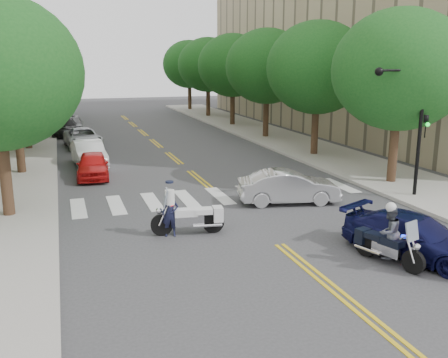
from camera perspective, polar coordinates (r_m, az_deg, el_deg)
name	(u,v)px	position (r m, az deg, el deg)	size (l,w,h in m)	color
ground	(279,245)	(16.90, 6.34, -7.48)	(140.00, 140.00, 0.00)	#38383A
sidewalk_left	(18,149)	(36.90, -22.45, 3.14)	(5.00, 60.00, 0.15)	#9E9991
sidewalk_right	(274,137)	(40.19, 5.68, 4.85)	(5.00, 60.00, 0.15)	#9E9991
building_right	(423,5)	(52.14, 21.75, 17.99)	(26.00, 44.00, 22.00)	tan
tree_l_1	(12,69)	(28.40, -23.05, 11.46)	(6.40, 6.40, 8.45)	#382316
tree_l_2	(22,67)	(36.38, -22.11, 11.74)	(6.40, 6.40, 8.45)	#382316
tree_l_3	(28,66)	(44.37, -21.51, 11.91)	(6.40, 6.40, 8.45)	#382316
tree_l_4	(32,65)	(52.36, -21.09, 12.04)	(6.40, 6.40, 8.45)	#382316
tree_l_5	(35,65)	(60.35, -20.79, 12.12)	(6.40, 6.40, 8.45)	#382316
tree_r_0	(400,70)	(25.55, 19.43, 11.66)	(6.40, 6.40, 8.45)	#382316
tree_r_1	(317,68)	(32.27, 10.63, 12.38)	(6.40, 6.40, 8.45)	#382316
tree_r_2	(267,66)	(39.48, 4.92, 12.70)	(6.40, 6.40, 8.45)	#382316
tree_r_3	(233,65)	(46.94, 0.99, 12.85)	(6.40, 6.40, 8.45)	#382316
tree_r_4	(208,65)	(54.56, -1.85, 12.92)	(6.40, 6.40, 8.45)	#382316
tree_r_5	(189,64)	(62.27, -4.00, 12.95)	(6.40, 6.40, 8.45)	#382316
traffic_signal_pole	(412,115)	(23.02, 20.71, 6.87)	(2.82, 0.42, 6.00)	black
motorcycle_police	(387,236)	(15.82, 18.14, -6.24)	(1.06, 2.31, 1.93)	black
motorcycle_parked	(194,218)	(17.69, -3.44, -4.45)	(2.60, 0.82, 1.68)	black
officer_standing	(170,214)	(17.47, -6.16, -4.00)	(0.58, 0.38, 1.59)	#161933
convertible	(289,187)	(21.57, 7.39, -0.90)	(1.50, 4.31, 1.42)	#B4B5B7
sedan_blue	(415,237)	(16.67, 20.94, -6.17)	(1.86, 4.59, 1.33)	#0F1141
parked_car_a	(93,165)	(26.95, -14.78, 1.55)	(1.59, 3.96, 1.35)	red
parked_car_b	(89,154)	(29.90, -15.18, 2.80)	(1.57, 4.51, 1.48)	white
parked_car_c	(83,138)	(36.65, -15.83, 4.55)	(2.27, 4.92, 1.37)	#B9BBC2
parked_car_d	(65,127)	(43.14, -17.73, 5.71)	(1.96, 4.83, 1.40)	black
parked_car_e	(73,123)	(45.31, -16.91, 6.10)	(1.65, 4.11, 1.40)	#949398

